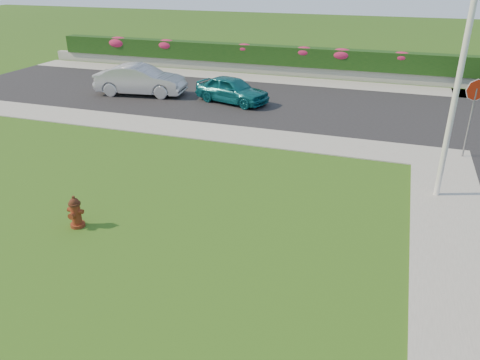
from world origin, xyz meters
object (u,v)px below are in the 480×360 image
(fire_hydrant, at_px, (76,212))
(stop_sign, at_px, (474,99))
(sedan_teal, at_px, (232,90))
(sedan_silver, at_px, (141,80))
(utility_pole, at_px, (454,103))

(fire_hydrant, height_order, stop_sign, stop_sign)
(fire_hydrant, distance_m, sedan_teal, 12.47)
(sedan_teal, bearing_deg, stop_sign, -95.33)
(fire_hydrant, distance_m, sedan_silver, 13.45)
(sedan_silver, relative_size, stop_sign, 1.65)
(stop_sign, bearing_deg, sedan_silver, 163.71)
(fire_hydrant, distance_m, stop_sign, 13.07)
(sedan_teal, bearing_deg, fire_hydrant, -162.52)
(utility_pole, xyz_separation_m, stop_sign, (0.99, 3.52, -0.71))
(fire_hydrant, height_order, sedan_teal, sedan_teal)
(sedan_silver, bearing_deg, utility_pole, -126.45)
(sedan_silver, xyz_separation_m, stop_sign, (15.04, -4.00, 1.29))
(sedan_silver, height_order, utility_pole, utility_pole)
(sedan_silver, distance_m, utility_pole, 16.05)
(sedan_teal, xyz_separation_m, sedan_silver, (-4.97, -0.05, 0.12))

